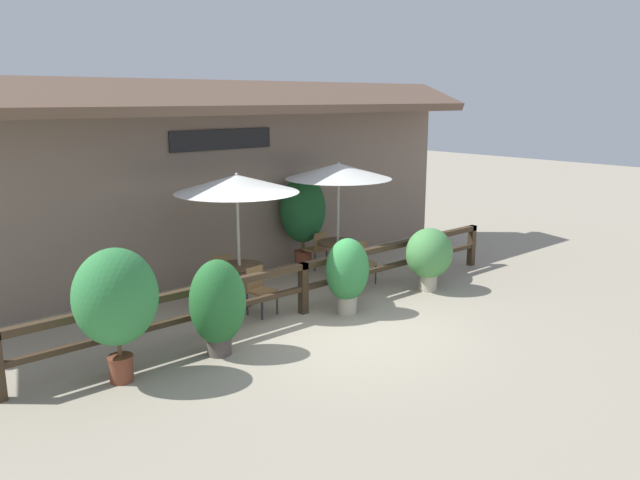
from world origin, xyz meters
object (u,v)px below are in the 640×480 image
object	(u,v)px
chair_middle_wallside	(317,248)
potted_plant_small_flowering	(347,272)
potted_plant_entrance_palm	(218,304)
dining_table_near	(239,273)
chair_near_streetside	(259,288)
chair_near_wallside	(220,272)
potted_plant_broad_leaf	(116,299)
chair_middle_streetside	(362,260)
dining_table_middle	(338,248)
potted_plant_corner_fern	(303,211)
patio_umbrella_middle	(338,171)
potted_plant_tall_tropical	(429,255)
patio_umbrella_near	(237,184)

from	to	relation	value
chair_middle_wallside	potted_plant_small_flowering	bearing A→B (deg)	55.72
potted_plant_entrance_palm	chair_middle_wallside	bearing A→B (deg)	32.16
dining_table_near	chair_near_streetside	bearing A→B (deg)	-92.90
dining_table_near	potted_plant_small_flowering	size ratio (longest dim) A/B	0.65
chair_near_wallside	potted_plant_broad_leaf	bearing A→B (deg)	47.24
potted_plant_entrance_palm	chair_near_wallside	bearing A→B (deg)	57.23
chair_near_streetside	potted_plant_entrance_palm	world-z (taller)	potted_plant_entrance_palm
chair_middle_streetside	potted_plant_broad_leaf	distance (m)	6.02
chair_near_wallside	chair_near_streetside	bearing A→B (deg)	98.50
dining_table_middle	potted_plant_broad_leaf	distance (m)	6.19
potted_plant_entrance_palm	potted_plant_small_flowering	bearing A→B (deg)	1.17
chair_near_streetside	dining_table_middle	bearing A→B (deg)	9.73
dining_table_near	chair_middle_streetside	size ratio (longest dim) A/B	1.05
dining_table_middle	potted_plant_broad_leaf	size ratio (longest dim) A/B	0.48
potted_plant_entrance_palm	potted_plant_corner_fern	world-z (taller)	potted_plant_corner_fern
patio_umbrella_middle	potted_plant_corner_fern	distance (m)	1.48
chair_middle_wallside	potted_plant_entrance_palm	bearing A→B (deg)	28.55
potted_plant_tall_tropical	potted_plant_broad_leaf	distance (m)	6.54
chair_middle_wallside	potted_plant_small_flowering	size ratio (longest dim) A/B	0.62
patio_umbrella_near	potted_plant_tall_tropical	xyz separation A→B (m)	(3.41, -1.77, -1.57)
chair_middle_wallside	potted_plant_corner_fern	bearing A→B (deg)	-74.16
chair_near_streetside	potted_plant_entrance_palm	bearing A→B (deg)	-153.59
chair_middle_wallside	potted_plant_tall_tropical	bearing A→B (deg)	99.36
potted_plant_small_flowering	chair_near_wallside	bearing A→B (deg)	116.40
dining_table_near	chair_near_streetside	distance (m)	0.70
patio_umbrella_near	patio_umbrella_middle	xyz separation A→B (m)	(2.76, 0.24, 0.00)
potted_plant_broad_leaf	potted_plant_corner_fern	size ratio (longest dim) A/B	0.90
patio_umbrella_near	potted_plant_entrance_palm	bearing A→B (deg)	-131.74
dining_table_middle	dining_table_near	bearing A→B (deg)	-175.06
chair_near_wallside	patio_umbrella_middle	size ratio (longest dim) A/B	0.34
dining_table_near	potted_plant_tall_tropical	size ratio (longest dim) A/B	0.71
potted_plant_broad_leaf	potted_plant_corner_fern	distance (m)	6.50
potted_plant_entrance_palm	potted_plant_small_flowering	distance (m)	2.76
potted_plant_corner_fern	patio_umbrella_middle	bearing A→B (deg)	-84.87
patio_umbrella_middle	dining_table_middle	bearing A→B (deg)	-45.00
chair_near_wallside	potted_plant_tall_tropical	xyz separation A→B (m)	(3.41, -2.46, 0.26)
chair_middle_wallside	potted_plant_small_flowering	world-z (taller)	potted_plant_small_flowering
chair_near_wallside	chair_middle_streetside	distance (m)	3.00
patio_umbrella_near	dining_table_near	distance (m)	1.71
dining_table_near	chair_near_wallside	world-z (taller)	chair_near_wallside
chair_near_wallside	potted_plant_entrance_palm	xyz separation A→B (m)	(-1.58, -2.45, 0.32)
patio_umbrella_middle	potted_plant_broad_leaf	bearing A→B (deg)	-161.98
potted_plant_entrance_palm	potted_plant_broad_leaf	size ratio (longest dim) A/B	0.79
patio_umbrella_near	chair_near_streetside	bearing A→B (deg)	-92.90
chair_middle_streetside	potted_plant_tall_tropical	bearing A→B (deg)	-51.93
patio_umbrella_middle	potted_plant_entrance_palm	world-z (taller)	patio_umbrella_middle
potted_plant_entrance_palm	potted_plant_broad_leaf	bearing A→B (deg)	176.51
dining_table_middle	chair_middle_wallside	bearing A→B (deg)	88.06
potted_plant_tall_tropical	potted_plant_small_flowering	size ratio (longest dim) A/B	0.92
chair_middle_streetside	patio_umbrella_near	bearing A→B (deg)	-179.33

